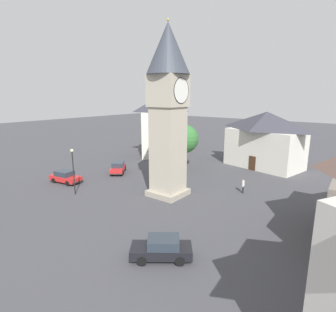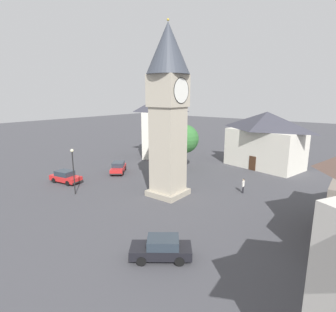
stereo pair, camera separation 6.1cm
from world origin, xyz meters
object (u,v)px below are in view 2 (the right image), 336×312
object	(u,v)px
car_silver_kerb	(65,177)
car_red_corner	(118,167)
clock_tower	(168,98)
tree	(184,139)
building_shop_left	(265,139)
pedestrian	(243,184)
lamp_post	(73,164)
building_corner_back	(161,126)
car_blue_kerb	(161,248)

from	to	relation	value
car_silver_kerb	car_red_corner	xyz separation A→B (m)	(7.14, -1.86, 0.00)
clock_tower	car_red_corner	size ratio (longest dim) A/B	4.22
tree	building_shop_left	world-z (taller)	building_shop_left
pedestrian	tree	bearing A→B (deg)	68.27
tree	lamp_post	bearing A→B (deg)	167.81
building_corner_back	car_blue_kerb	bearing A→B (deg)	-140.72
lamp_post	pedestrian	bearing A→B (deg)	-50.97
car_blue_kerb	building_shop_left	world-z (taller)	building_shop_left
building_corner_back	lamp_post	bearing A→B (deg)	-166.87
car_blue_kerb	tree	world-z (taller)	tree
tree	car_red_corner	bearing A→B (deg)	140.13
car_silver_kerb	building_corner_back	size ratio (longest dim) A/B	0.40
pedestrian	lamp_post	size ratio (longest dim) A/B	0.33
clock_tower	tree	world-z (taller)	clock_tower
clock_tower	tree	size ratio (longest dim) A/B	2.72
clock_tower	building_shop_left	world-z (taller)	clock_tower
tree	building_corner_back	bearing A→B (deg)	59.64
pedestrian	building_corner_back	world-z (taller)	building_corner_back
tree	building_corner_back	xyz separation A→B (m)	(4.96, 8.46, 0.97)
tree	lamp_post	size ratio (longest dim) A/B	1.29
clock_tower	lamp_post	distance (m)	12.52
pedestrian	lamp_post	xyz separation A→B (m)	(-11.84, 14.61, 2.42)
car_blue_kerb	building_corner_back	size ratio (longest dim) A/B	0.40
car_red_corner	tree	world-z (taller)	tree
clock_tower	building_shop_left	xyz separation A→B (m)	(18.49, -4.21, -6.18)
building_corner_back	lamp_post	xyz separation A→B (m)	(-21.22, -4.95, -2.06)
pedestrian	car_silver_kerb	bearing A→B (deg)	117.92
car_red_corner	building_shop_left	bearing A→B (deg)	-43.70
tree	building_shop_left	bearing A→B (deg)	-46.71
car_blue_kerb	car_silver_kerb	distance (m)	20.56
clock_tower	car_silver_kerb	world-z (taller)	clock_tower
clock_tower	building_corner_back	xyz separation A→B (m)	(15.00, 13.22, -4.99)
car_silver_kerb	car_blue_kerb	bearing A→B (deg)	-104.78
clock_tower	car_red_corner	xyz separation A→B (m)	(2.60, 10.97, -9.71)
clock_tower	car_red_corner	world-z (taller)	clock_tower
car_red_corner	pedestrian	size ratio (longest dim) A/B	2.53
car_red_corner	lamp_post	bearing A→B (deg)	-162.98
car_red_corner	building_corner_back	bearing A→B (deg)	10.28
car_red_corner	building_corner_back	size ratio (longest dim) A/B	0.40
clock_tower	tree	distance (m)	12.61
car_silver_kerb	pedestrian	world-z (taller)	pedestrian
building_corner_back	car_red_corner	bearing A→B (deg)	-169.72
clock_tower	lamp_post	world-z (taller)	clock_tower
car_silver_kerb	lamp_post	xyz separation A→B (m)	(-1.68, -4.56, 2.67)
pedestrian	car_red_corner	bearing A→B (deg)	99.89
tree	car_blue_kerb	bearing A→B (deg)	-149.23
building_corner_back	tree	bearing A→B (deg)	-120.36
pedestrian	car_blue_kerb	bearing A→B (deg)	-177.35
car_silver_kerb	tree	bearing A→B (deg)	-28.98
clock_tower	pedestrian	world-z (taller)	clock_tower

